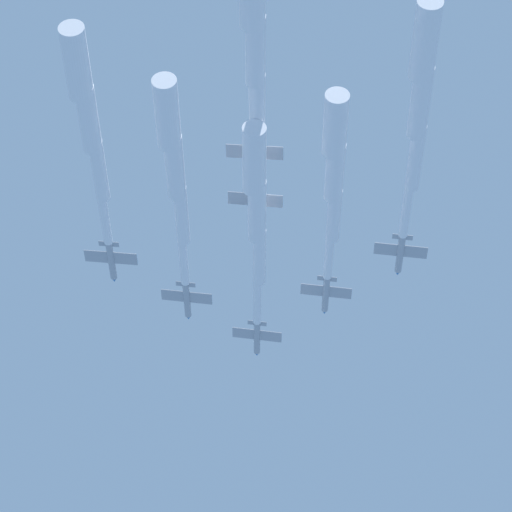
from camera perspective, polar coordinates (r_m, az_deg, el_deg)
The scene contains 6 objects.
jet_lead at distance 191.38m, azimuth 0.01°, elevation 2.06°, with size 42.50×39.14×3.95m.
jet_port_inner at distance 185.14m, azimuth -3.70°, elevation 4.02°, with size 41.91×37.65×3.94m.
jet_starboard_inner at distance 187.48m, azimuth 3.51°, elevation 3.75°, with size 38.51×35.61×3.92m.
jet_port_mid at distance 179.47m, azimuth -7.54°, elevation 6.08°, with size 41.15×36.95×3.86m.
jet_starboard_mid at distance 178.50m, azimuth 7.33°, elevation 6.87°, with size 43.02×39.43×3.92m.
jet_port_outer at distance 173.16m, azimuth -0.07°, elevation 9.16°, with size 40.15×37.04×3.84m.
Camera 1 is at (-114.45, -106.18, 14.31)m, focal length 89.34 mm.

